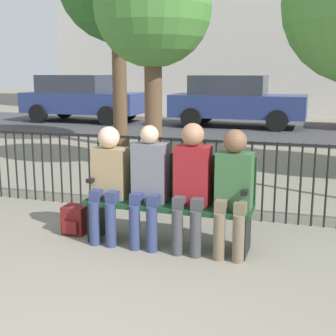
% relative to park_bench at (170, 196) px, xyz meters
% --- Properties ---
extents(park_bench, '(1.68, 0.45, 0.92)m').
position_rel_park_bench_xyz_m(park_bench, '(0.00, 0.00, 0.00)').
color(park_bench, '#14381E').
rests_on(park_bench, ground).
extents(seated_person_0, '(0.34, 0.39, 1.19)m').
position_rel_park_bench_xyz_m(seated_person_0, '(-0.62, -0.13, 0.18)').
color(seated_person_0, navy).
rests_on(seated_person_0, ground).
extents(seated_person_1, '(0.34, 0.39, 1.22)m').
position_rel_park_bench_xyz_m(seated_person_1, '(-0.18, -0.13, 0.18)').
color(seated_person_1, navy).
rests_on(seated_person_1, ground).
extents(seated_person_2, '(0.34, 0.39, 1.26)m').
position_rel_park_bench_xyz_m(seated_person_2, '(0.25, -0.13, 0.21)').
color(seated_person_2, '#3D3D42').
rests_on(seated_person_2, ground).
extents(seated_person_3, '(0.34, 0.39, 1.21)m').
position_rel_park_bench_xyz_m(seated_person_3, '(0.66, -0.13, 0.19)').
color(seated_person_3, brown).
rests_on(seated_person_3, ground).
extents(backpack, '(0.25, 0.25, 0.31)m').
position_rel_park_bench_xyz_m(backpack, '(-1.07, -0.06, -0.34)').
color(backpack, maroon).
rests_on(backpack, ground).
extents(fence_railing, '(9.01, 0.03, 0.95)m').
position_rel_park_bench_xyz_m(fence_railing, '(-0.02, 0.98, 0.07)').
color(fence_railing, black).
rests_on(fence_railing, ground).
extents(tree_3, '(1.95, 1.95, 3.74)m').
position_rel_park_bench_xyz_m(tree_3, '(-1.32, 3.21, 2.23)').
color(tree_3, brown).
rests_on(tree_3, ground).
extents(street_surface, '(24.00, 6.00, 0.01)m').
position_rel_park_bench_xyz_m(street_surface, '(0.00, 9.82, -0.49)').
color(street_surface, '#3D3D3F').
rests_on(street_surface, ground).
extents(parked_car_0, '(4.20, 1.94, 1.62)m').
position_rel_park_bench_xyz_m(parked_car_0, '(-1.15, 10.49, 0.35)').
color(parked_car_0, navy).
rests_on(parked_car_0, ground).
extents(parked_car_2, '(4.20, 1.94, 1.62)m').
position_rel_park_bench_xyz_m(parked_car_2, '(-6.58, 10.45, 0.35)').
color(parked_car_2, navy).
rests_on(parked_car_2, ground).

